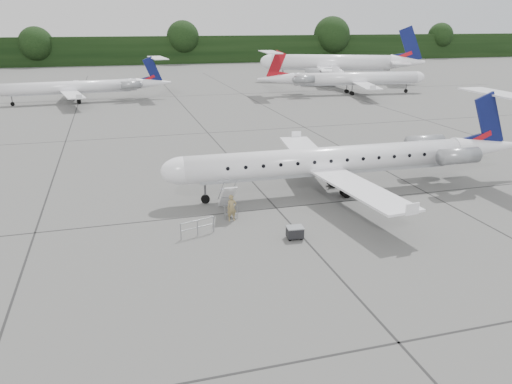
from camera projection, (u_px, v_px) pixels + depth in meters
name	position (u px, v px, depth m)	size (l,w,h in m)	color
ground	(356.00, 226.00, 31.48)	(320.00, 320.00, 0.00)	slate
treeline	(158.00, 50.00, 148.41)	(260.00, 4.00, 8.00)	black
main_regional_jet	(328.00, 147.00, 36.46)	(27.30, 19.66, 7.00)	white
airstair	(227.00, 198.00, 33.23)	(0.85, 2.48, 2.19)	white
passenger	(232.00, 208.00, 32.04)	(0.63, 0.42, 1.74)	olive
safety_railing	(198.00, 228.00, 29.86)	(2.20, 0.08, 1.00)	gray
baggage_cart	(295.00, 232.00, 29.50)	(0.94, 0.76, 0.81)	black
bg_narrowbody	(330.00, 55.00, 103.49)	(31.31, 22.55, 11.24)	white
bg_regional_left	(70.00, 81.00, 77.61)	(25.76, 18.55, 6.76)	white
bg_regional_right	(356.00, 72.00, 87.02)	(28.71, 20.67, 7.53)	white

